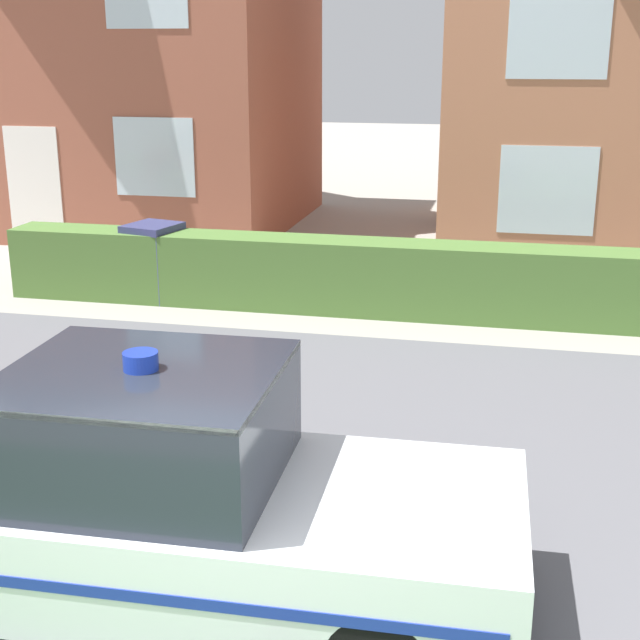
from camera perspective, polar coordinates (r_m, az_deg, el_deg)
name	(u,v)px	position (r m, az deg, el deg)	size (l,w,h in m)	color
road_strip	(357,458)	(7.70, 2.39, -8.84)	(28.00, 6.62, 0.01)	#5B5B60
garden_hedge	(369,277)	(11.74, 3.13, 2.75)	(10.04, 0.68, 0.96)	#4C7233
police_car	(181,500)	(5.67, -8.87, -11.34)	(4.06, 1.76, 1.63)	black
house_left	(105,11)	(18.60, -13.61, 18.67)	(7.73, 5.81, 7.97)	#93513D
wheelie_bin	(154,261)	(12.61, -10.57, 3.72)	(0.79, 0.83, 1.06)	#474C8C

